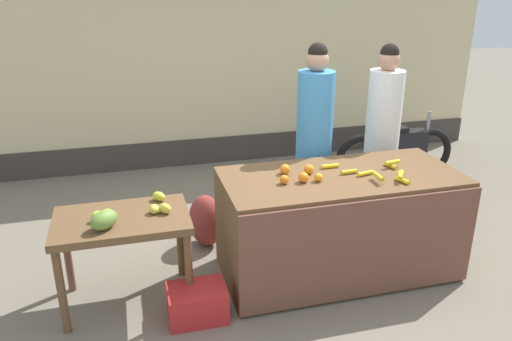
{
  "coord_description": "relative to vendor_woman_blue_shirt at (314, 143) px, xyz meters",
  "views": [
    {
      "loc": [
        -1.37,
        -3.56,
        2.46
      ],
      "look_at": [
        -0.37,
        0.15,
        0.96
      ],
      "focal_mm": 35.46,
      "sensor_mm": 36.0,
      "label": 1
    }
  ],
  "objects": [
    {
      "name": "ground_plane",
      "position": [
        -0.34,
        -0.7,
        -0.96
      ],
      "size": [
        24.0,
        24.0,
        0.0
      ],
      "primitive_type": "plane",
      "color": "#756B5B"
    },
    {
      "name": "market_wall_back",
      "position": [
        -0.34,
        2.39,
        0.61
      ],
      "size": [
        7.4,
        0.23,
        3.2
      ],
      "color": "beige",
      "rests_on": "ground"
    },
    {
      "name": "fruit_stall_counter",
      "position": [
        -0.02,
        -0.72,
        -0.5
      ],
      "size": [
        1.98,
        0.93,
        0.91
      ],
      "color": "brown",
      "rests_on": "ground"
    },
    {
      "name": "side_table_wooden",
      "position": [
        -1.81,
        -0.7,
        -0.32
      ],
      "size": [
        1.01,
        0.65,
        0.75
      ],
      "color": "brown",
      "rests_on": "ground"
    },
    {
      "name": "banana_bunch_pile",
      "position": [
        0.26,
        -0.78,
        -0.02
      ],
      "size": [
        0.67,
        0.53,
        0.07
      ],
      "color": "yellow",
      "rests_on": "fruit_stall_counter"
    },
    {
      "name": "orange_pile",
      "position": [
        -0.39,
        -0.69,
        -0.01
      ],
      "size": [
        0.35,
        0.3,
        0.08
      ],
      "color": "orange",
      "rests_on": "fruit_stall_counter"
    },
    {
      "name": "mango_papaya_pile",
      "position": [
        -1.83,
        -0.78,
        -0.15
      ],
      "size": [
        0.63,
        0.58,
        0.14
      ],
      "color": "#E2CF46",
      "rests_on": "side_table_wooden"
    },
    {
      "name": "vendor_woman_blue_shirt",
      "position": [
        0.0,
        0.0,
        0.0
      ],
      "size": [
        0.34,
        0.34,
        1.89
      ],
      "color": "#33333D",
      "rests_on": "ground"
    },
    {
      "name": "vendor_woman_white_shirt",
      "position": [
        0.77,
        0.09,
        -0.02
      ],
      "size": [
        0.34,
        0.34,
        1.85
      ],
      "color": "#33333D",
      "rests_on": "ground"
    },
    {
      "name": "parked_motorcycle",
      "position": [
        1.51,
        1.04,
        -0.56
      ],
      "size": [
        1.6,
        0.18,
        0.88
      ],
      "color": "black",
      "rests_on": "ground"
    },
    {
      "name": "produce_crate",
      "position": [
        -1.32,
        -1.06,
        -0.83
      ],
      "size": [
        0.44,
        0.32,
        0.26
      ],
      "primitive_type": "cube",
      "rotation": [
        0.0,
        0.0,
        -0.01
      ],
      "color": "red",
      "rests_on": "ground"
    },
    {
      "name": "produce_sack",
      "position": [
        -1.06,
        0.03,
        -0.7
      ],
      "size": [
        0.45,
        0.46,
        0.52
      ],
      "primitive_type": "ellipsoid",
      "rotation": [
        0.0,
        0.0,
        2.13
      ],
      "color": "maroon",
      "rests_on": "ground"
    }
  ]
}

